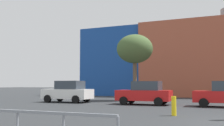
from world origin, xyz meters
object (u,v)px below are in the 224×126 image
(parked_car_0, at_px, (68,92))
(bollard_yellow_2, at_px, (174,106))
(bare_tree_2, at_px, (135,49))
(parked_car_1, at_px, (145,93))

(parked_car_0, bearing_deg, bollard_yellow_2, 147.64)
(bare_tree_2, height_order, bollard_yellow_2, bare_tree_2)
(bare_tree_2, bearing_deg, bollard_yellow_2, -63.22)
(parked_car_1, distance_m, bare_tree_2, 6.65)
(parked_car_1, xyz_separation_m, bare_tree_2, (-2.31, 4.72, 4.08))
(parked_car_0, distance_m, bollard_yellow_2, 12.14)
(bollard_yellow_2, bearing_deg, parked_car_1, 117.29)
(parked_car_0, height_order, parked_car_1, parked_car_0)
(bare_tree_2, bearing_deg, parked_car_1, -63.92)
(parked_car_0, bearing_deg, parked_car_1, -180.00)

